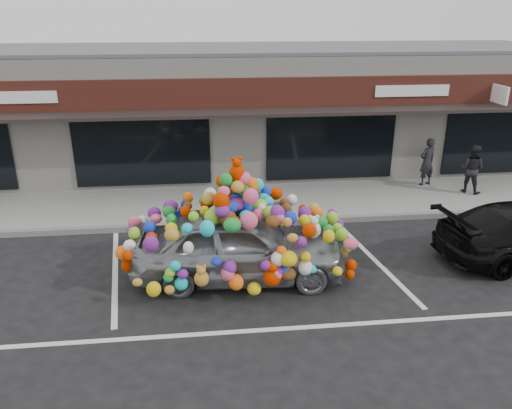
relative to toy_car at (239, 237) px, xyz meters
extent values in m
plane|color=black|center=(0.44, 0.26, -0.96)|extent=(90.00, 90.00, 0.00)
cube|color=silver|center=(0.44, 8.76, 1.14)|extent=(24.00, 6.00, 4.20)
cube|color=#59595B|center=(0.44, 8.76, 3.29)|extent=(24.00, 6.00, 0.12)
cube|color=#38160F|center=(0.44, 5.68, 2.19)|extent=(24.00, 0.18, 0.90)
cube|color=black|center=(0.44, 5.16, 1.69)|extent=(24.00, 1.20, 0.10)
cube|color=white|center=(8.64, 5.21, 2.09)|extent=(0.08, 0.95, 0.55)
cube|color=white|center=(-6.06, 5.56, 2.19)|extent=(2.40, 0.04, 0.35)
cube|color=white|center=(5.94, 5.56, 2.19)|extent=(2.40, 0.04, 0.35)
cube|color=black|center=(-2.56, 5.73, 0.49)|extent=(4.20, 0.12, 2.30)
cube|color=black|center=(3.44, 5.73, 0.49)|extent=(4.20, 0.12, 2.30)
cube|color=black|center=(9.44, 5.73, 0.49)|extent=(4.20, 0.12, 2.30)
cube|color=gray|center=(0.44, 4.26, -0.89)|extent=(26.00, 3.00, 0.15)
cube|color=slate|center=(0.44, 2.76, -0.89)|extent=(26.00, 0.18, 0.16)
cube|color=silver|center=(-2.76, 0.46, -0.96)|extent=(0.73, 4.37, 0.01)
cube|color=silver|center=(3.24, 0.46, -0.96)|extent=(0.73, 4.37, 0.01)
cube|color=silver|center=(2.44, -2.04, -0.96)|extent=(14.00, 0.12, 0.01)
imported|color=gray|center=(0.00, 0.00, -0.18)|extent=(2.11, 4.67, 1.56)
ellipsoid|color=#FA3700|center=(0.00, 0.00, 1.18)|extent=(1.49, 2.00, 1.17)
sphere|color=yellow|center=(1.60, -0.15, 0.15)|extent=(0.34, 0.34, 0.34)
sphere|color=blue|center=(0.60, -1.00, -0.41)|extent=(0.36, 0.36, 0.36)
sphere|color=green|center=(-0.80, 0.99, -0.36)|extent=(0.30, 0.30, 0.30)
sphere|color=#E95488|center=(0.00, 0.00, 1.71)|extent=(0.32, 0.32, 0.32)
sphere|color=#FF4212|center=(-1.37, 0.10, 0.16)|extent=(0.30, 0.30, 0.30)
imported|color=black|center=(6.53, 5.13, -0.03)|extent=(0.66, 0.54, 1.57)
imported|color=black|center=(7.60, 4.31, -0.05)|extent=(0.93, 0.93, 1.52)
camera|label=1|loc=(-0.70, -9.70, 4.53)|focal=35.00mm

